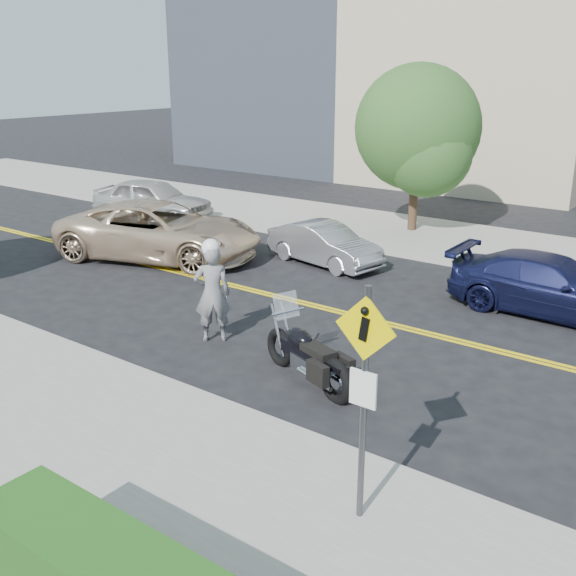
# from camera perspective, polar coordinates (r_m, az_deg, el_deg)

# --- Properties ---
(ground_plane) EXTENTS (120.00, 120.00, 0.00)m
(ground_plane) POSITION_cam_1_polar(r_m,az_deg,el_deg) (15.65, 4.69, -2.11)
(ground_plane) COLOR black
(ground_plane) RESTS_ON ground
(sidewalk_near) EXTENTS (60.00, 5.00, 0.15)m
(sidewalk_near) POSITION_cam_1_polar(r_m,az_deg,el_deg) (10.63, -17.99, -13.07)
(sidewalk_near) COLOR #9E9B91
(sidewalk_near) RESTS_ON ground_plane
(sidewalk_far) EXTENTS (60.00, 5.00, 0.15)m
(sidewalk_far) POSITION_cam_1_polar(r_m,az_deg,el_deg) (22.08, 15.15, 3.62)
(sidewalk_far) COLOR #9E9B91
(sidewalk_far) RESTS_ON ground_plane
(pedestrian_sign) EXTENTS (0.78, 0.08, 3.00)m
(pedestrian_sign) POSITION_cam_1_polar(r_m,az_deg,el_deg) (7.91, 6.45, -8.03)
(pedestrian_sign) COLOR #4C4C51
(pedestrian_sign) RESTS_ON sidewalk_near
(motorcyclist) EXTENTS (0.88, 0.86, 2.17)m
(motorcyclist) POSITION_cam_1_polar(r_m,az_deg,el_deg) (13.79, -6.42, -0.24)
(motorcyclist) COLOR silver
(motorcyclist) RESTS_ON ground
(motorcycle) EXTENTS (2.57, 1.54, 1.50)m
(motorcycle) POSITION_cam_1_polar(r_m,az_deg,el_deg) (12.02, 1.67, -4.71)
(motorcycle) COLOR black
(motorcycle) RESTS_ON ground
(suv) EXTENTS (6.56, 4.47, 1.67)m
(suv) POSITION_cam_1_polar(r_m,az_deg,el_deg) (20.14, -10.83, 4.78)
(suv) COLOR beige
(suv) RESTS_ON ground
(parked_car_white) EXTENTS (4.78, 2.75, 1.53)m
(parked_car_white) POSITION_cam_1_polar(r_m,az_deg,el_deg) (25.33, -11.39, 7.35)
(parked_car_white) COLOR silver
(parked_car_white) RESTS_ON ground
(parked_car_silver) EXTENTS (3.76, 1.90, 1.18)m
(parked_car_silver) POSITION_cam_1_polar(r_m,az_deg,el_deg) (19.27, 3.10, 3.72)
(parked_car_silver) COLOR gray
(parked_car_silver) RESTS_ON ground
(parked_car_blue) EXTENTS (4.65, 1.93, 1.34)m
(parked_car_blue) POSITION_cam_1_polar(r_m,az_deg,el_deg) (16.48, 21.41, 0.18)
(parked_car_blue) COLOR #151941
(parked_car_blue) RESTS_ON ground
(tree_far_a) EXTENTS (4.07, 4.07, 5.56)m
(tree_far_a) POSITION_cam_1_polar(r_m,az_deg,el_deg) (22.77, 10.92, 13.18)
(tree_far_a) COLOR #382619
(tree_far_a) RESTS_ON ground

